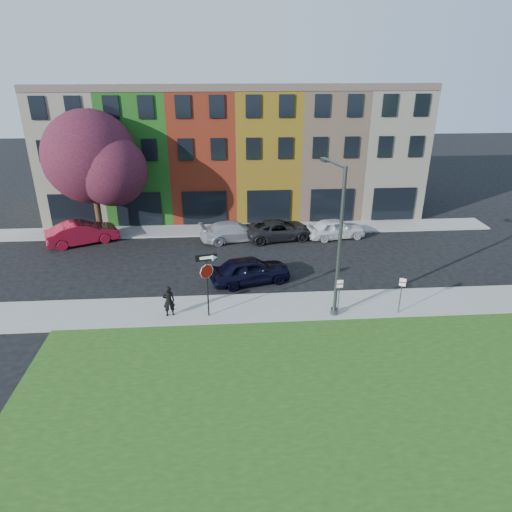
{
  "coord_description": "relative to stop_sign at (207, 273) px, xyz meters",
  "views": [
    {
      "loc": [
        -3.4,
        -17.92,
        12.33
      ],
      "look_at": [
        -1.86,
        4.0,
        2.64
      ],
      "focal_mm": 32.0,
      "sensor_mm": 36.0,
      "label": 1
    }
  ],
  "objects": [
    {
      "name": "rowhouse_block",
      "position": [
        1.9,
        18.85,
        2.45
      ],
      "size": [
        30.0,
        10.12,
        10.0
      ],
      "color": "beige",
      "rests_on": "ground"
    },
    {
      "name": "man",
      "position": [
        -1.99,
        0.17,
        -1.59
      ],
      "size": [
        0.79,
        0.67,
        1.67
      ],
      "primitive_type": "imported",
      "rotation": [
        0.0,
        0.0,
        3.37
      ],
      "color": "black",
      "rests_on": "sidewalk_near"
    },
    {
      "name": "parking_sign_b",
      "position": [
        9.79,
        -0.4,
        -1.13
      ],
      "size": [
        0.3,
        0.17,
        2.05
      ],
      "rotation": [
        0.0,
        0.0,
        -0.43
      ],
      "color": "#484A4D",
      "rests_on": "sidewalk_near"
    },
    {
      "name": "sidewalk_near",
      "position": [
        6.4,
        0.67,
        -2.48
      ],
      "size": [
        40.0,
        3.0,
        0.12
      ],
      "primitive_type": "cube",
      "color": "gray",
      "rests_on": "ground"
    },
    {
      "name": "stop_sign",
      "position": [
        0.0,
        0.0,
        0.0
      ],
      "size": [
        1.03,
        0.27,
        3.42
      ],
      "rotation": [
        0.0,
        0.0,
        0.22
      ],
      "color": "black",
      "rests_on": "sidewalk_near"
    },
    {
      "name": "sidewalk_far",
      "position": [
        1.4,
        12.67,
        -2.48
      ],
      "size": [
        40.0,
        2.4,
        0.12
      ],
      "primitive_type": "cube",
      "color": "gray",
      "rests_on": "ground"
    },
    {
      "name": "parked_car_silver",
      "position": [
        1.56,
        10.66,
        -1.84
      ],
      "size": [
        4.34,
        5.78,
        1.4
      ],
      "primitive_type": "imported",
      "rotation": [
        0.0,
        0.0,
        1.83
      ],
      "color": "#A2A2A6",
      "rests_on": "ground"
    },
    {
      "name": "street_lamp",
      "position": [
        6.39,
        -0.07,
        1.45
      ],
      "size": [
        0.91,
        2.53,
        7.68
      ],
      "rotation": [
        0.0,
        0.0,
        0.25
      ],
      "color": "#484A4D",
      "rests_on": "sidewalk_near"
    },
    {
      "name": "ground",
      "position": [
        4.4,
        -2.33,
        -2.54
      ],
      "size": [
        120.0,
        120.0,
        0.0
      ],
      "primitive_type": "plane",
      "color": "black",
      "rests_on": "ground"
    },
    {
      "name": "tree_purple",
      "position": [
        -8.18,
        12.37,
        3.17
      ],
      "size": [
        7.75,
        6.78,
        8.98
      ],
      "color": "black",
      "rests_on": "sidewalk_far"
    },
    {
      "name": "parked_car_dark",
      "position": [
        4.89,
        10.67,
        -1.85
      ],
      "size": [
        4.0,
        5.78,
        1.39
      ],
      "primitive_type": "imported",
      "rotation": [
        0.0,
        0.0,
        1.74
      ],
      "color": "black",
      "rests_on": "ground"
    },
    {
      "name": "parking_sign_a",
      "position": [
        6.58,
        -0.45,
        -1.09
      ],
      "size": [
        0.32,
        0.09,
        2.12
      ],
      "rotation": [
        0.0,
        0.0,
        0.06
      ],
      "color": "#484A4D",
      "rests_on": "sidewalk_near"
    },
    {
      "name": "parked_car_red",
      "position": [
        -9.19,
        10.78,
        -1.74
      ],
      "size": [
        5.27,
        6.13,
        1.61
      ],
      "primitive_type": "imported",
      "rotation": [
        0.0,
        0.0,
        1.98
      ],
      "color": "maroon",
      "rests_on": "ground"
    },
    {
      "name": "parked_car_white",
      "position": [
        9.05,
        10.57,
        -1.81
      ],
      "size": [
        3.09,
        4.83,
        1.46
      ],
      "primitive_type": "imported",
      "rotation": [
        0.0,
        0.0,
        1.73
      ],
      "color": "silver",
      "rests_on": "ground"
    },
    {
      "name": "sedan_near",
      "position": [
        2.36,
        3.82,
        -1.74
      ],
      "size": [
        4.08,
        5.57,
        1.6
      ],
      "primitive_type": "imported",
      "rotation": [
        0.0,
        0.0,
        1.81
      ],
      "color": "black",
      "rests_on": "ground"
    }
  ]
}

